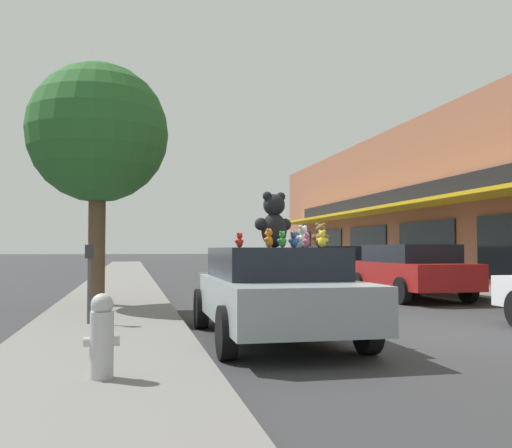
# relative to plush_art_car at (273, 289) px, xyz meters

# --- Properties ---
(ground_plane) EXTENTS (260.00, 260.00, 0.00)m
(ground_plane) POSITION_rel_plush_art_car_xyz_m (2.61, 0.15, -0.75)
(ground_plane) COLOR #333335
(sidewalk_near) EXTENTS (2.48, 90.00, 0.15)m
(sidewalk_near) POSITION_rel_plush_art_car_xyz_m (-2.45, 0.15, -0.67)
(sidewalk_near) COLOR slate
(sidewalk_near) RESTS_ON ground_plane
(plush_art_car) EXTENTS (2.08, 4.55, 1.38)m
(plush_art_car) POSITION_rel_plush_art_car_xyz_m (0.00, 0.00, 0.00)
(plush_art_car) COLOR #8C999E
(plush_art_car) RESTS_ON ground_plane
(teddy_bear_giant) EXTENTS (0.67, 0.45, 0.88)m
(teddy_bear_giant) POSITION_rel_plush_art_car_xyz_m (0.11, 0.34, 1.05)
(teddy_bear_giant) COLOR black
(teddy_bear_giant) RESTS_ON plush_art_car
(teddy_bear_orange) EXTENTS (0.17, 0.18, 0.26)m
(teddy_bear_orange) POSITION_rel_plush_art_car_xyz_m (-0.24, -0.73, 0.75)
(teddy_bear_orange) COLOR orange
(teddy_bear_orange) RESTS_ON plush_art_car
(teddy_bear_pink) EXTENTS (0.15, 0.15, 0.22)m
(teddy_bear_pink) POSITION_rel_plush_art_car_xyz_m (0.42, -0.37, 0.74)
(teddy_bear_pink) COLOR pink
(teddy_bear_pink) RESTS_ON plush_art_car
(teddy_bear_red) EXTENTS (0.17, 0.14, 0.23)m
(teddy_bear_red) POSITION_rel_plush_art_car_xyz_m (-0.49, 0.11, 0.74)
(teddy_bear_red) COLOR red
(teddy_bear_red) RESTS_ON plush_art_car
(teddy_bear_blue) EXTENTS (0.18, 0.12, 0.25)m
(teddy_bear_blue) POSITION_rel_plush_art_car_xyz_m (0.42, 0.30, 0.75)
(teddy_bear_blue) COLOR blue
(teddy_bear_blue) RESTS_ON plush_art_car
(teddy_bear_white) EXTENTS (0.28, 0.20, 0.37)m
(teddy_bear_white) POSITION_rel_plush_art_car_xyz_m (0.68, 0.65, 0.81)
(teddy_bear_white) COLOR white
(teddy_bear_white) RESTS_ON plush_art_car
(teddy_bear_brown) EXTENTS (0.27, 0.18, 0.36)m
(teddy_bear_brown) POSITION_rel_plush_art_car_xyz_m (0.61, -0.43, 0.80)
(teddy_bear_brown) COLOR olive
(teddy_bear_brown) RESTS_ON plush_art_car
(teddy_bear_yellow) EXTENTS (0.16, 0.16, 0.24)m
(teddy_bear_yellow) POSITION_rel_plush_art_car_xyz_m (0.39, -1.14, 0.74)
(teddy_bear_yellow) COLOR yellow
(teddy_bear_yellow) RESTS_ON plush_art_car
(teddy_bear_green) EXTENTS (0.18, 0.14, 0.24)m
(teddy_bear_green) POSITION_rel_plush_art_car_xyz_m (0.01, -0.52, 0.74)
(teddy_bear_green) COLOR green
(teddy_bear_green) RESTS_ON plush_art_car
(parked_car_far_center) EXTENTS (1.99, 4.32, 1.47)m
(parked_car_far_center) POSITION_rel_plush_art_car_xyz_m (5.26, 5.81, 0.05)
(parked_car_far_center) COLOR maroon
(parked_car_far_center) RESTS_ON ground_plane
(parked_car_far_right) EXTENTS (2.16, 4.72, 1.44)m
(parked_car_far_right) POSITION_rel_plush_art_car_xyz_m (5.26, 12.39, 0.04)
(parked_car_far_right) COLOR black
(parked_car_far_right) RESTS_ON ground_plane
(street_tree) EXTENTS (3.04, 3.04, 5.25)m
(street_tree) POSITION_rel_plush_art_car_xyz_m (-2.81, 4.43, 3.11)
(street_tree) COLOR brown
(street_tree) RESTS_ON sidewalk_near
(fire_hydrant) EXTENTS (0.33, 0.22, 0.79)m
(fire_hydrant) POSITION_rel_plush_art_car_xyz_m (-2.35, -2.79, -0.20)
(fire_hydrant) COLOR #B2B2B7
(fire_hydrant) RESTS_ON sidewalk_near
(parking_meter) EXTENTS (0.14, 0.10, 1.27)m
(parking_meter) POSITION_rel_plush_art_car_xyz_m (-2.74, 1.26, 0.22)
(parking_meter) COLOR #4C4C51
(parking_meter) RESTS_ON sidewalk_near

